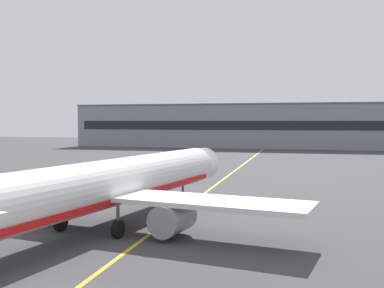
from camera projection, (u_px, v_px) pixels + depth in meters
The scene contains 4 objects.
taxiway_centreline at pixel (198, 198), 50.76m from camera, with size 0.30×180.00×0.01m, color yellow.
airliner_foreground at pixel (103, 186), 35.98m from camera, with size 32.35×41.37×11.65m.
safety_cone_by_nose_gear at pixel (183, 195), 50.96m from camera, with size 0.44×0.44×0.55m.
terminal_building at pixel (257, 126), 146.79m from camera, with size 119.88×12.40×14.02m.
Camera 1 is at (12.04, -18.96, 8.42)m, focal length 43.31 mm.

